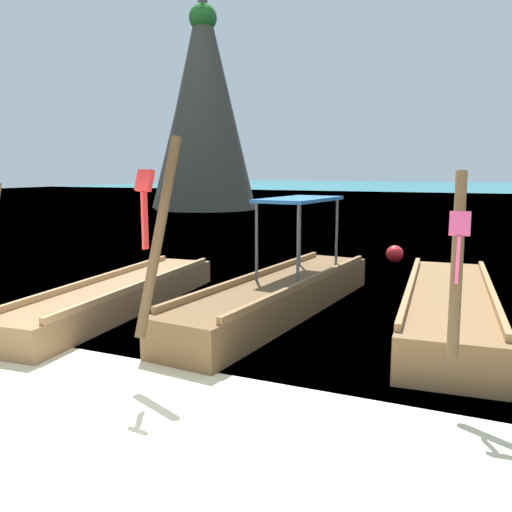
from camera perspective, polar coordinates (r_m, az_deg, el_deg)
ground at (r=5.17m, az=-20.81°, el=-19.57°), size 120.00×120.00×0.00m
sea_water at (r=65.53m, az=21.25°, el=6.45°), size 120.00×120.00×0.00m
longtail_boat_orange_ribbon at (r=9.63m, az=-14.60°, el=-4.21°), size 1.53×5.88×2.30m
longtail_boat_red_ribbon at (r=9.09m, az=2.63°, el=-4.05°), size 1.64×6.59×2.85m
longtail_boat_pink_ribbon at (r=8.83m, az=20.07°, el=-5.32°), size 1.68×5.95×2.45m
karst_rock at (r=34.82m, az=-6.00°, el=15.93°), size 7.45×6.48×13.92m
mooring_buoy_near at (r=14.64m, az=14.74°, el=0.23°), size 0.46×0.46×0.46m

